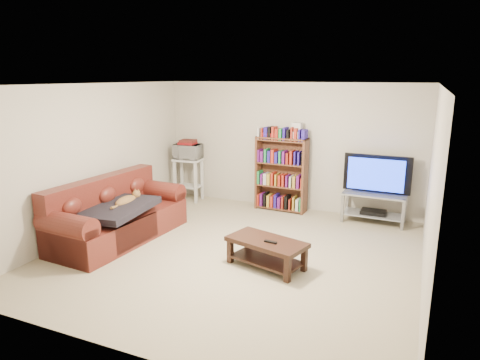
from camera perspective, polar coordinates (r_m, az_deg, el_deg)
The scene contains 19 objects.
floor at distance 6.31m, azimuth -0.62°, elevation -9.75°, with size 5.00×5.00×0.00m, color #B8AC88.
ceiling at distance 5.78m, azimuth -0.68°, elevation 12.61°, with size 5.00×5.00×0.00m, color white.
wall_back at distance 8.24m, azimuth 6.48°, elevation 4.48°, with size 5.00×5.00×0.00m, color beige.
wall_front at distance 3.88m, azimuth -15.99°, elevation -6.63°, with size 5.00×5.00×0.00m, color beige.
wall_left at distance 7.29m, azimuth -18.91°, elevation 2.62°, with size 5.00×5.00×0.00m, color beige.
wall_right at distance 5.44m, azimuth 24.16°, elevation -1.46°, with size 5.00×5.00×0.00m, color beige.
sofa at distance 7.04m, azimuth -16.26°, elevation -4.87°, with size 1.12×2.31×0.96m.
blanket at distance 6.74m, azimuth -16.11°, elevation -3.67°, with size 0.87×1.13×0.10m, color black.
cat at distance 6.86m, azimuth -14.98°, elevation -2.75°, with size 0.25×0.61×0.18m, color brown, non-canonical shape.
coffee_table at distance 5.81m, azimuth 3.56°, elevation -9.05°, with size 1.15×0.79×0.38m.
remote at distance 5.67m, azimuth 4.09°, elevation -8.23°, with size 0.17×0.05×0.02m, color black.
tv_stand at distance 7.81m, azimuth 17.44°, elevation -2.93°, with size 1.07×0.51×0.53m.
television at distance 7.69m, azimuth 17.71°, elevation 0.65°, with size 1.14×0.15×0.66m, color black.
dvd_player at distance 7.86m, azimuth 17.35°, elevation -4.10°, with size 0.42×0.30×0.06m, color black.
bookshelf at distance 8.11m, azimuth 5.53°, elevation 0.92°, with size 0.99×0.35×1.41m.
shelf_clutter at distance 7.95m, azimuth 6.35°, elevation 6.39°, with size 0.72×0.23×0.28m.
microwave_stand at distance 8.82m, azimuth -6.89°, elevation 0.83°, with size 0.57×0.43×0.87m.
microwave at distance 8.73m, azimuth -6.98°, elevation 3.79°, with size 0.54×0.36×0.30m, color silver.
game_boxes at distance 8.70m, azimuth -7.01°, elevation 4.92°, with size 0.32×0.28×0.05m, color maroon.
Camera 1 is at (2.36, -5.28, 2.51)m, focal length 32.00 mm.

